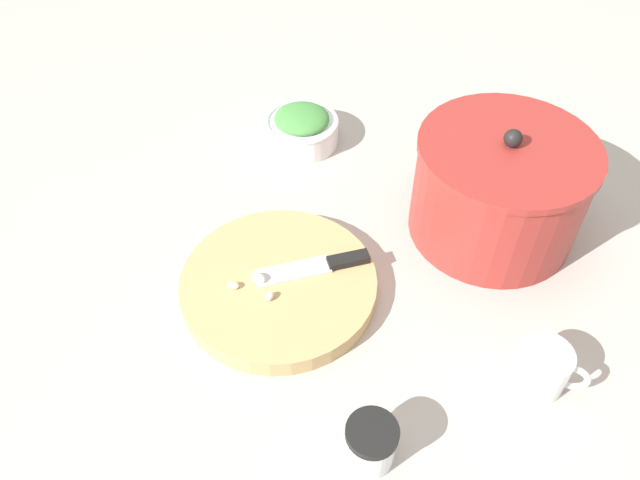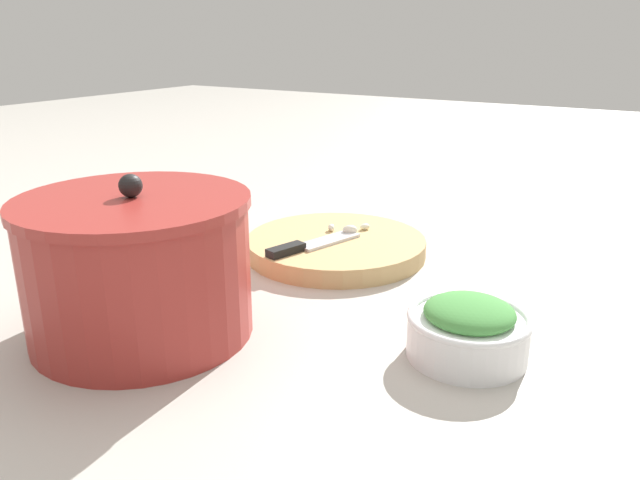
{
  "view_description": "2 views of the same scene",
  "coord_description": "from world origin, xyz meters",
  "px_view_note": "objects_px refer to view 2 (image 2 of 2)",
  "views": [
    {
      "loc": [
        0.55,
        -0.37,
        0.77
      ],
      "look_at": [
        0.0,
        -0.04,
        0.08
      ],
      "focal_mm": 35.0,
      "sensor_mm": 36.0,
      "label": 1
    },
    {
      "loc": [
        -0.5,
        0.76,
        0.37
      ],
      "look_at": [
        -0.03,
        -0.01,
        0.06
      ],
      "focal_mm": 35.0,
      "sensor_mm": 36.0,
      "label": 2
    }
  ],
  "objects_px": {
    "cutting_board": "(335,246)",
    "garlic_cloves": "(349,229)",
    "coffee_mug": "(97,239)",
    "herb_bowl": "(468,329)",
    "spice_jar": "(215,206)",
    "stock_pot": "(139,266)",
    "chef_knife": "(307,245)"
  },
  "relations": [
    {
      "from": "cutting_board",
      "to": "garlic_cloves",
      "type": "relative_size",
      "value": 4.56
    },
    {
      "from": "garlic_cloves",
      "to": "coffee_mug",
      "type": "relative_size",
      "value": 0.73
    },
    {
      "from": "herb_bowl",
      "to": "cutting_board",
      "type": "bearing_deg",
      "value": -35.84
    },
    {
      "from": "spice_jar",
      "to": "stock_pot",
      "type": "xyz_separation_m",
      "value": [
        -0.23,
        0.41,
        0.05
      ]
    },
    {
      "from": "chef_knife",
      "to": "garlic_cloves",
      "type": "height_order",
      "value": "garlic_cloves"
    },
    {
      "from": "herb_bowl",
      "to": "spice_jar",
      "type": "bearing_deg",
      "value": -22.96
    },
    {
      "from": "cutting_board",
      "to": "spice_jar",
      "type": "distance_m",
      "value": 0.29
    },
    {
      "from": "spice_jar",
      "to": "stock_pot",
      "type": "relative_size",
      "value": 0.25
    },
    {
      "from": "herb_bowl",
      "to": "coffee_mug",
      "type": "distance_m",
      "value": 0.63
    },
    {
      "from": "chef_knife",
      "to": "herb_bowl",
      "type": "distance_m",
      "value": 0.35
    },
    {
      "from": "garlic_cloves",
      "to": "cutting_board",
      "type": "bearing_deg",
      "value": 77.41
    },
    {
      "from": "herb_bowl",
      "to": "garlic_cloves",
      "type": "bearing_deg",
      "value": -40.75
    },
    {
      "from": "spice_jar",
      "to": "chef_knife",
      "type": "bearing_deg",
      "value": 160.22
    },
    {
      "from": "chef_knife",
      "to": "cutting_board",
      "type": "bearing_deg",
      "value": 95.49
    },
    {
      "from": "garlic_cloves",
      "to": "stock_pot",
      "type": "xyz_separation_m",
      "value": [
        0.07,
        0.41,
        0.05
      ]
    },
    {
      "from": "herb_bowl",
      "to": "coffee_mug",
      "type": "xyz_separation_m",
      "value": [
        0.63,
        0.0,
        0.0
      ]
    },
    {
      "from": "cutting_board",
      "to": "stock_pot",
      "type": "bearing_deg",
      "value": 80.31
    },
    {
      "from": "cutting_board",
      "to": "garlic_cloves",
      "type": "distance_m",
      "value": 0.04
    },
    {
      "from": "coffee_mug",
      "to": "stock_pot",
      "type": "height_order",
      "value": "stock_pot"
    },
    {
      "from": "chef_knife",
      "to": "coffee_mug",
      "type": "distance_m",
      "value": 0.35
    },
    {
      "from": "cutting_board",
      "to": "spice_jar",
      "type": "bearing_deg",
      "value": -6.18
    },
    {
      "from": "chef_knife",
      "to": "herb_bowl",
      "type": "relative_size",
      "value": 1.28
    },
    {
      "from": "chef_knife",
      "to": "stock_pot",
      "type": "height_order",
      "value": "stock_pot"
    },
    {
      "from": "cutting_board",
      "to": "spice_jar",
      "type": "relative_size",
      "value": 4.37
    },
    {
      "from": "garlic_cloves",
      "to": "herb_bowl",
      "type": "relative_size",
      "value": 0.46
    },
    {
      "from": "chef_knife",
      "to": "spice_jar",
      "type": "xyz_separation_m",
      "value": [
        0.28,
        -0.1,
        0.0
      ]
    },
    {
      "from": "herb_bowl",
      "to": "spice_jar",
      "type": "height_order",
      "value": "herb_bowl"
    },
    {
      "from": "herb_bowl",
      "to": "spice_jar",
      "type": "xyz_separation_m",
      "value": [
        0.6,
        -0.25,
        0.0
      ]
    },
    {
      "from": "spice_jar",
      "to": "coffee_mug",
      "type": "height_order",
      "value": "coffee_mug"
    },
    {
      "from": "chef_knife",
      "to": "spice_jar",
      "type": "height_order",
      "value": "spice_jar"
    },
    {
      "from": "cutting_board",
      "to": "herb_bowl",
      "type": "xyz_separation_m",
      "value": [
        -0.31,
        0.22,
        0.02
      ]
    },
    {
      "from": "chef_knife",
      "to": "coffee_mug",
      "type": "xyz_separation_m",
      "value": [
        0.31,
        0.16,
        0.0
      ]
    }
  ]
}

